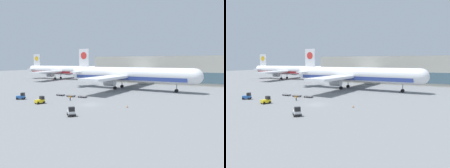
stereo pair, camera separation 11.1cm
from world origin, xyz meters
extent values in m
plane|color=slate|center=(0.00, 0.00, 0.00)|extent=(400.00, 400.00, 0.00)
cube|color=#BCB7A8|center=(13.15, 66.99, 7.00)|extent=(90.00, 18.00, 14.00)
cube|color=slate|center=(13.15, 57.89, 3.85)|extent=(88.20, 0.20, 4.90)
cylinder|color=white|center=(-2.53, 33.79, 6.10)|extent=(52.28, 9.36, 5.80)
cube|color=#2D428E|center=(-2.53, 33.79, 4.79)|extent=(48.12, 8.95, 1.45)
sphere|color=white|center=(23.41, 32.01, 6.10)|extent=(5.68, 5.68, 5.68)
cone|color=white|center=(-28.47, 35.58, 6.10)|extent=(6.74, 5.93, 5.51)
cube|color=white|center=(-24.32, 35.29, 13.00)|extent=(5.22, 0.80, 8.00)
cylinder|color=red|center=(-24.32, 35.29, 13.96)|extent=(3.23, 0.77, 3.20)
cube|color=white|center=(-25.36, 35.36, 6.68)|extent=(4.48, 13.22, 0.50)
cube|color=white|center=(-5.12, 33.97, 5.38)|extent=(11.28, 48.44, 0.90)
cylinder|color=#9EA0A5|center=(-5.82, 23.91, 3.58)|extent=(4.38, 3.08, 2.80)
cylinder|color=#9EA0A5|center=(-4.43, 44.03, 3.58)|extent=(4.38, 3.08, 2.80)
cylinder|color=#9EA0A5|center=(17.18, 32.43, 2.65)|extent=(0.36, 0.36, 4.00)
cylinder|color=black|center=(17.18, 32.43, 0.65)|extent=(1.36, 0.99, 1.30)
cylinder|color=#9EA0A5|center=(-6.90, 30.88, 2.65)|extent=(0.36, 0.36, 4.00)
cylinder|color=black|center=(-6.90, 30.88, 0.65)|extent=(1.36, 0.99, 1.30)
cylinder|color=#9EA0A5|center=(-6.46, 37.27, 2.65)|extent=(0.36, 0.36, 4.00)
cylinder|color=black|center=(-6.46, 37.27, 0.65)|extent=(1.36, 0.99, 1.30)
cylinder|color=white|center=(-58.18, 63.26, 5.79)|extent=(49.60, 7.88, 5.51)
cube|color=maroon|center=(-58.18, 63.26, 4.55)|extent=(45.65, 7.58, 1.38)
sphere|color=white|center=(-33.51, 64.45, 5.79)|extent=(5.40, 5.40, 5.40)
cone|color=white|center=(-82.85, 62.07, 5.79)|extent=(6.30, 5.52, 5.23)
cube|color=white|center=(-78.90, 62.26, 12.35)|extent=(4.95, 0.65, 7.60)
cylinder|color=yellow|center=(-78.90, 62.26, 13.26)|extent=(3.06, 0.67, 3.04)
cube|color=white|center=(-79.89, 62.21, 6.34)|extent=(4.01, 12.50, 0.47)
cube|color=white|center=(-60.65, 63.14, 5.11)|extent=(9.78, 45.91, 0.85)
cylinder|color=#9EA0A5|center=(-60.19, 53.58, 3.40)|extent=(4.11, 2.85, 2.66)
cylinder|color=#9EA0A5|center=(-61.11, 72.70, 3.40)|extent=(4.11, 2.85, 2.66)
cylinder|color=#9EA0A5|center=(-39.43, 64.16, 2.52)|extent=(0.34, 0.34, 3.80)
cylinder|color=black|center=(-39.43, 64.16, 0.62)|extent=(1.27, 0.91, 1.23)
cylinder|color=#9EA0A5|center=(-61.98, 60.03, 2.52)|extent=(0.34, 0.34, 3.80)
cylinder|color=black|center=(-61.98, 60.03, 0.62)|extent=(1.27, 0.91, 1.23)
cylinder|color=#9EA0A5|center=(-62.27, 66.11, 2.52)|extent=(0.34, 0.34, 3.80)
cylinder|color=black|center=(-62.27, 66.11, 0.62)|extent=(1.27, 0.91, 1.23)
cube|color=#2D66B7|center=(-22.97, -2.20, 0.70)|extent=(2.68, 2.27, 0.80)
cube|color=black|center=(-22.38, -1.91, 1.55)|extent=(1.36, 1.51, 0.90)
cube|color=black|center=(-21.86, -1.66, 0.42)|extent=(0.70, 1.20, 0.24)
cylinder|color=black|center=(-22.55, -1.22, 0.30)|extent=(0.64, 0.48, 0.60)
cylinder|color=black|center=(-21.93, -2.47, 0.30)|extent=(0.64, 0.48, 0.60)
cylinder|color=black|center=(-24.00, -1.93, 0.30)|extent=(0.64, 0.48, 0.60)
cylinder|color=black|center=(-23.38, -3.18, 0.30)|extent=(0.64, 0.48, 0.60)
cube|color=silver|center=(2.68, -12.10, 0.70)|extent=(2.59, 2.64, 0.80)
cube|color=black|center=(3.12, -12.57, 1.55)|extent=(1.52, 1.50, 0.90)
cube|color=black|center=(3.52, -13.00, 0.42)|extent=(1.03, 0.98, 0.24)
cylinder|color=black|center=(3.74, -12.21, 0.30)|extent=(0.58, 0.60, 0.60)
cylinder|color=black|center=(2.71, -13.16, 0.30)|extent=(0.58, 0.60, 0.60)
cylinder|color=black|center=(2.64, -11.03, 0.30)|extent=(0.58, 0.60, 0.60)
cylinder|color=black|center=(1.62, -11.98, 0.30)|extent=(0.58, 0.60, 0.60)
cube|color=yellow|center=(-12.86, -4.90, 0.70)|extent=(2.05, 2.62, 0.80)
cube|color=black|center=(-12.66, -4.28, 1.55)|extent=(1.46, 1.24, 0.90)
cube|color=black|center=(-12.48, -3.73, 0.42)|extent=(1.25, 0.54, 0.24)
cylinder|color=black|center=(-13.28, -3.92, 0.30)|extent=(0.41, 0.64, 0.60)
cylinder|color=black|center=(-11.95, -4.35, 0.30)|extent=(0.41, 0.64, 0.60)
cylinder|color=black|center=(-13.78, -5.45, 0.30)|extent=(0.41, 0.64, 0.60)
cylinder|color=black|center=(-12.45, -5.88, 0.30)|extent=(0.41, 0.64, 0.60)
cube|color=#56565B|center=(-16.64, 8.60, 0.42)|extent=(2.83, 1.55, 0.12)
cube|color=#56565B|center=(-14.79, 8.57, 0.42)|extent=(0.90, 0.10, 0.08)
cylinder|color=black|center=(-15.65, 9.22, 0.18)|extent=(0.36, 0.15, 0.36)
cylinder|color=black|center=(-15.67, 7.95, 0.18)|extent=(0.36, 0.15, 0.36)
cylinder|color=black|center=(-17.61, 9.26, 0.18)|extent=(0.36, 0.15, 0.36)
cylinder|color=black|center=(-17.63, 7.98, 0.18)|extent=(0.36, 0.15, 0.36)
cube|color=#56565B|center=(-12.25, 8.24, 0.42)|extent=(2.83, 1.55, 0.12)
cube|color=#56565B|center=(-10.40, 8.21, 0.42)|extent=(0.90, 0.10, 0.08)
cylinder|color=black|center=(-11.26, 8.86, 0.18)|extent=(0.36, 0.15, 0.36)
cylinder|color=black|center=(-11.28, 7.59, 0.18)|extent=(0.36, 0.15, 0.36)
cylinder|color=black|center=(-13.22, 8.90, 0.18)|extent=(0.36, 0.15, 0.36)
cylinder|color=black|center=(-13.24, 7.62, 0.18)|extent=(0.36, 0.15, 0.36)
cube|color=#56565B|center=(-8.02, 8.54, 0.42)|extent=(2.83, 1.55, 0.12)
cube|color=#56565B|center=(-6.17, 8.50, 0.42)|extent=(0.90, 0.10, 0.08)
cylinder|color=black|center=(-7.03, 9.16, 0.18)|extent=(0.36, 0.15, 0.36)
cylinder|color=black|center=(-7.06, 7.88, 0.18)|extent=(0.36, 0.15, 0.36)
cylinder|color=black|center=(-8.99, 9.19, 0.18)|extent=(0.36, 0.15, 0.36)
cylinder|color=black|center=(-9.01, 7.92, 0.18)|extent=(0.36, 0.15, 0.36)
cylinder|color=black|center=(-8.23, 2.34, 0.41)|extent=(0.14, 0.14, 0.82)
cylinder|color=black|center=(-8.03, 2.33, 0.41)|extent=(0.14, 0.14, 0.82)
cube|color=orange|center=(-8.13, 2.33, 1.13)|extent=(0.38, 0.25, 0.62)
cylinder|color=orange|center=(-8.37, 2.35, 1.16)|extent=(0.09, 0.09, 0.55)
cylinder|color=orange|center=(-7.89, 2.32, 1.16)|extent=(0.09, 0.09, 0.55)
sphere|color=#846047|center=(-8.13, 2.33, 1.55)|extent=(0.22, 0.22, 0.22)
sphere|color=yellow|center=(-8.13, 2.33, 1.61)|extent=(0.21, 0.21, 0.21)
cube|color=black|center=(10.31, 0.79, 0.02)|extent=(0.40, 0.40, 0.04)
cone|color=orange|center=(10.31, 0.79, 0.30)|extent=(0.32, 0.32, 0.53)
cylinder|color=white|center=(10.31, 0.79, 0.33)|extent=(0.19, 0.19, 0.07)
camera|label=1|loc=(29.67, -49.06, 11.41)|focal=35.00mm
camera|label=2|loc=(29.77, -49.01, 11.41)|focal=35.00mm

